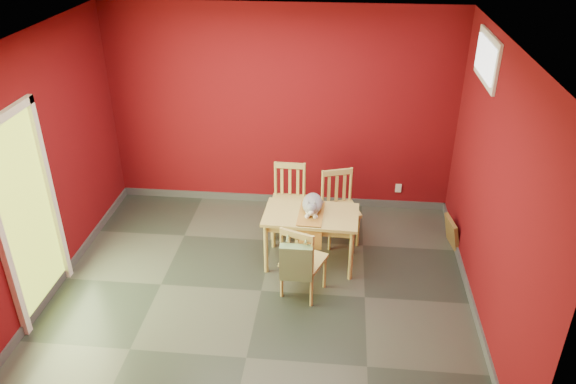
# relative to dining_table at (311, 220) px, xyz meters

# --- Properties ---
(ground) EXTENTS (4.50, 4.50, 0.00)m
(ground) POSITION_rel_dining_table_xyz_m (-0.50, -0.59, -0.58)
(ground) COLOR #2D342D
(ground) RESTS_ON ground
(room_shell) EXTENTS (4.50, 4.50, 4.50)m
(room_shell) POSITION_rel_dining_table_xyz_m (-0.50, -0.59, -0.53)
(room_shell) COLOR #5B090E
(room_shell) RESTS_ON ground
(doorway) EXTENTS (0.06, 1.01, 2.13)m
(doorway) POSITION_rel_dining_table_xyz_m (-2.72, -0.99, 0.55)
(doorway) COLOR #B7D838
(doorway) RESTS_ON ground
(window) EXTENTS (0.05, 0.90, 0.50)m
(window) POSITION_rel_dining_table_xyz_m (1.73, 0.41, 1.77)
(window) COLOR white
(window) RESTS_ON room_shell
(outlet_plate) EXTENTS (0.08, 0.02, 0.12)m
(outlet_plate) POSITION_rel_dining_table_xyz_m (1.10, 1.40, -0.28)
(outlet_plate) COLOR silver
(outlet_plate) RESTS_ON room_shell
(dining_table) EXTENTS (1.08, 0.66, 0.66)m
(dining_table) POSITION_rel_dining_table_xyz_m (0.00, 0.00, 0.00)
(dining_table) COLOR tan
(dining_table) RESTS_ON ground
(table_runner) EXTENTS (0.30, 0.58, 0.29)m
(table_runner) POSITION_rel_dining_table_xyz_m (0.00, -0.10, 0.04)
(table_runner) COLOR #A56E2A
(table_runner) RESTS_ON dining_table
(chair_far_left) EXTENTS (0.43, 0.43, 0.90)m
(chair_far_left) POSITION_rel_dining_table_xyz_m (-0.32, 0.66, -0.12)
(chair_far_left) COLOR tan
(chair_far_left) RESTS_ON ground
(chair_far_right) EXTENTS (0.53, 0.53, 0.89)m
(chair_far_right) POSITION_rel_dining_table_xyz_m (0.31, 0.56, -0.12)
(chair_far_right) COLOR tan
(chair_far_right) RESTS_ON ground
(chair_near) EXTENTS (0.52, 0.52, 0.87)m
(chair_near) POSITION_rel_dining_table_xyz_m (-0.05, -0.59, -0.13)
(chair_near) COLOR tan
(chair_near) RESTS_ON ground
(tote_bag) EXTENTS (0.33, 0.20, 0.46)m
(tote_bag) POSITION_rel_dining_table_xyz_m (-0.10, -0.80, -0.03)
(tote_bag) COLOR #698D5A
(tote_bag) RESTS_ON chair_near
(cat) EXTENTS (0.27, 0.49, 0.24)m
(cat) POSITION_rel_dining_table_xyz_m (0.01, 0.08, 0.20)
(cat) COLOR slate
(cat) RESTS_ON table_runner
(picture_frame) EXTENTS (0.18, 0.39, 0.37)m
(picture_frame) POSITION_rel_dining_table_xyz_m (1.69, 0.51, -0.39)
(picture_frame) COLOR brown
(picture_frame) RESTS_ON ground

